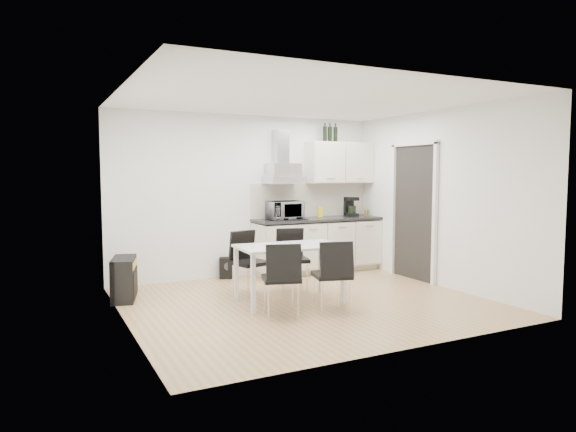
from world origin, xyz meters
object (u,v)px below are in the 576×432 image
object	(u,v)px
dining_table	(290,252)
guitar_amp	(124,279)
chair_far_right	(293,260)
chair_near_right	(332,276)
chair_far_left	(251,264)
floor_speaker	(226,268)
kitchenette	(319,223)
chair_near_left	(281,279)

from	to	relation	value
dining_table	guitar_amp	size ratio (longest dim) A/B	1.91
chair_far_right	chair_near_right	size ratio (longest dim) A/B	1.00
chair_far_left	floor_speaker	size ratio (longest dim) A/B	2.63
kitchenette	guitar_amp	size ratio (longest dim) A/B	3.49
dining_table	chair_far_right	distance (m)	0.68
chair_near_left	guitar_amp	size ratio (longest dim) A/B	1.22
chair_near_left	guitar_amp	xyz separation A→B (m)	(-1.51, 1.65, -0.16)
chair_near_right	floor_speaker	xyz separation A→B (m)	(-0.48, 2.45, -0.27)
kitchenette	chair_far_right	world-z (taller)	kitchenette
dining_table	chair_near_right	size ratio (longest dim) A/B	1.57
kitchenette	floor_speaker	size ratio (longest dim) A/B	7.52
dining_table	chair_far_right	xyz separation A→B (m)	(0.32, 0.56, -0.22)
chair_far_left	chair_near_right	xyz separation A→B (m)	(0.55, -1.22, 0.00)
chair_near_left	chair_far_right	bearing A→B (deg)	73.83
chair_far_right	chair_near_right	distance (m)	1.19
dining_table	chair_far_left	xyz separation A→B (m)	(-0.30, 0.59, -0.22)
chair_far_left	chair_far_right	distance (m)	0.63
guitar_amp	floor_speaker	bearing A→B (deg)	37.26
guitar_amp	chair_near_right	bearing A→B (deg)	-24.61
kitchenette	chair_far_left	world-z (taller)	kitchenette
dining_table	floor_speaker	xyz separation A→B (m)	(-0.23, 1.81, -0.50)
floor_speaker	chair_near_left	bearing A→B (deg)	-72.96
chair_far_right	kitchenette	bearing A→B (deg)	-119.60
chair_far_left	floor_speaker	xyz separation A→B (m)	(0.07, 1.23, -0.27)
floor_speaker	guitar_amp	bearing A→B (deg)	-136.43
floor_speaker	kitchenette	bearing A→B (deg)	14.93
chair_near_right	kitchenette	bearing A→B (deg)	78.64
dining_table	chair_far_left	distance (m)	0.70
dining_table	chair_near_right	world-z (taller)	chair_near_right
chair_far_left	dining_table	bearing A→B (deg)	103.09
kitchenette	floor_speaker	distance (m)	1.74
chair_far_right	guitar_amp	world-z (taller)	chair_far_right
floor_speaker	chair_near_right	bearing A→B (deg)	-58.15
chair_far_right	chair_far_left	bearing A→B (deg)	11.46
chair_near_right	guitar_amp	xyz separation A→B (m)	(-2.15, 1.75, -0.16)
kitchenette	chair_near_left	world-z (taller)	kitchenette
chair_far_right	guitar_amp	distance (m)	2.30
dining_table	chair_far_right	world-z (taller)	chair_far_right
chair_far_right	floor_speaker	bearing A→B (deg)	-51.95
dining_table	chair_far_right	size ratio (longest dim) A/B	1.57
kitchenette	floor_speaker	world-z (taller)	kitchenette
chair_far_left	chair_far_right	xyz separation A→B (m)	(0.63, -0.03, 0.00)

